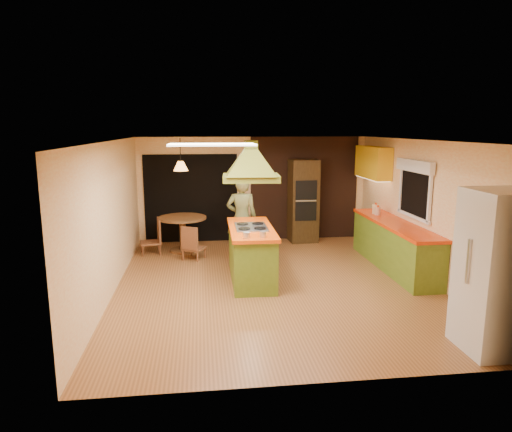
{
  "coord_description": "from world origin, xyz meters",
  "views": [
    {
      "loc": [
        -1.27,
        -7.63,
        2.72
      ],
      "look_at": [
        -0.29,
        0.37,
        1.15
      ],
      "focal_mm": 32.0,
      "sensor_mm": 36.0,
      "label": 1
    }
  ],
  "objects": [
    {
      "name": "window_right",
      "position": [
        2.7,
        0.4,
        1.77
      ],
      "size": [
        0.12,
        1.35,
        1.06
      ],
      "color": "black",
      "rests_on": "room_walls"
    },
    {
      "name": "refrigerator",
      "position": [
        2.31,
        -2.74,
        1.0
      ],
      "size": [
        0.82,
        0.78,
        2.0
      ],
      "primitive_type": "cube",
      "rotation": [
        0.0,
        0.0,
        -0.0
      ],
      "color": "silver",
      "rests_on": "ground"
    },
    {
      "name": "brick_panel",
      "position": [
        1.25,
        3.23,
        1.25
      ],
      "size": [
        2.64,
        0.03,
        2.5
      ],
      "primitive_type": "cube",
      "color": "#381E14",
      "rests_on": "ground"
    },
    {
      "name": "upper_cabinets",
      "position": [
        2.57,
        2.2,
        1.95
      ],
      "size": [
        0.34,
        1.4,
        0.7
      ],
      "primitive_type": "cube",
      "color": "yellow",
      "rests_on": "room_walls"
    },
    {
      "name": "chair_near",
      "position": [
        -1.44,
        1.69,
        0.36
      ],
      "size": [
        0.54,
        0.54,
        0.73
      ],
      "primitive_type": null,
      "rotation": [
        0.0,
        0.0,
        2.64
      ],
      "color": "brown",
      "rests_on": "ground"
    },
    {
      "name": "range_hood",
      "position": [
        -0.39,
        0.27,
        2.25
      ],
      "size": [
        1.02,
        0.77,
        0.79
      ],
      "rotation": [
        0.0,
        0.0,
        -0.07
      ],
      "color": "#616619",
      "rests_on": "ceiling_plane"
    },
    {
      "name": "right_counter",
      "position": [
        2.45,
        0.6,
        0.46
      ],
      "size": [
        0.62,
        3.05,
        0.92
      ],
      "color": "olive",
      "rests_on": "ground"
    },
    {
      "name": "fluor_panel",
      "position": [
        -1.1,
        -1.2,
        2.48
      ],
      "size": [
        1.2,
        0.6,
        0.03
      ],
      "primitive_type": "cube",
      "color": "white",
      "rests_on": "ceiling_plane"
    },
    {
      "name": "ground",
      "position": [
        0.0,
        0.0,
        0.0
      ],
      "size": [
        6.5,
        6.5,
        0.0
      ],
      "primitive_type": "plane",
      "color": "#9A6032",
      "rests_on": "ground"
    },
    {
      "name": "pendant_lamp",
      "position": [
        -1.69,
        2.34,
        1.9
      ],
      "size": [
        0.4,
        0.4,
        0.2
      ],
      "primitive_type": "cone",
      "rotation": [
        0.0,
        0.0,
        0.34
      ],
      "color": "#FF9E3F",
      "rests_on": "ceiling_plane"
    },
    {
      "name": "room_walls",
      "position": [
        0.0,
        0.0,
        1.25
      ],
      "size": [
        5.5,
        6.5,
        6.5
      ],
      "color": "#FFE5B6",
      "rests_on": "ground"
    },
    {
      "name": "wall_oven",
      "position": [
        1.16,
        2.95,
        0.99
      ],
      "size": [
        0.68,
        0.63,
        1.97
      ],
      "rotation": [
        0.0,
        0.0,
        0.05
      ],
      "color": "#3F2B14",
      "rests_on": "ground"
    },
    {
      "name": "ceiling_plane",
      "position": [
        0.0,
        0.0,
        2.5
      ],
      "size": [
        6.5,
        6.5,
        0.0
      ],
      "primitive_type": "plane",
      "rotation": [
        3.14,
        0.0,
        0.0
      ],
      "color": "silver",
      "rests_on": "room_walls"
    },
    {
      "name": "nook_opening",
      "position": [
        -1.5,
        3.23,
        1.05
      ],
      "size": [
        2.2,
        0.03,
        2.1
      ],
      "primitive_type": "cube",
      "color": "black",
      "rests_on": "ground"
    },
    {
      "name": "kitchen_island",
      "position": [
        -0.39,
        0.27,
        0.49
      ],
      "size": [
        0.81,
        1.95,
        0.98
      ],
      "rotation": [
        0.0,
        0.0,
        -0.02
      ],
      "color": "olive",
      "rests_on": "ground"
    },
    {
      "name": "canister_small",
      "position": [
        2.4,
        1.36,
        1.0
      ],
      "size": [
        0.15,
        0.15,
        0.16
      ],
      "primitive_type": "cylinder",
      "rotation": [
        0.0,
        0.0,
        -0.28
      ],
      "color": "beige",
      "rests_on": "right_counter"
    },
    {
      "name": "canister_large",
      "position": [
        2.4,
        1.49,
        1.02
      ],
      "size": [
        0.16,
        0.16,
        0.2
      ],
      "primitive_type": "cylinder",
      "rotation": [
        0.0,
        0.0,
        -0.23
      ],
      "color": "#F5E8C5",
      "rests_on": "right_counter"
    },
    {
      "name": "man",
      "position": [
        -0.44,
        1.59,
        0.87
      ],
      "size": [
        0.69,
        0.51,
        1.74
      ],
      "primitive_type": "imported",
      "rotation": [
        0.0,
        0.0,
        2.99
      ],
      "color": "brown",
      "rests_on": "ground"
    },
    {
      "name": "chair_left",
      "position": [
        -2.39,
        2.24,
        0.39
      ],
      "size": [
        0.5,
        0.5,
        0.78
      ],
      "primitive_type": null,
      "rotation": [
        0.0,
        0.0,
        -1.38
      ],
      "color": "brown",
      "rests_on": "ground"
    },
    {
      "name": "canister_medium",
      "position": [
        2.4,
        1.47,
        1.0
      ],
      "size": [
        0.15,
        0.15,
        0.17
      ],
      "primitive_type": "cylinder",
      "rotation": [
        0.0,
        0.0,
        0.31
      ],
      "color": "beige",
      "rests_on": "right_counter"
    },
    {
      "name": "dining_table",
      "position": [
        -1.69,
        2.34,
        0.55
      ],
      "size": [
        1.05,
        1.05,
        0.78
      ],
      "rotation": [
        0.0,
        0.0,
        0.04
      ],
      "color": "brown",
      "rests_on": "ground"
    }
  ]
}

